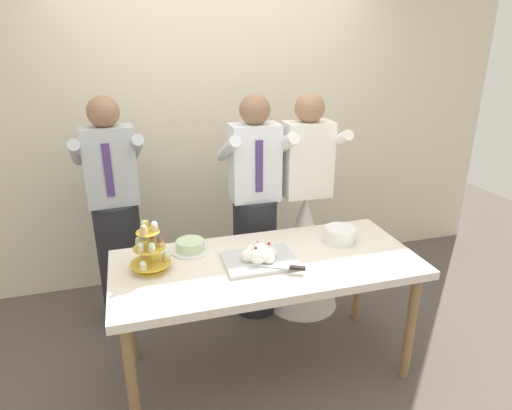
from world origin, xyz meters
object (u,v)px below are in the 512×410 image
Objects in this scene: person_groom at (255,221)px; person_bride at (304,237)px; dessert_table at (267,272)px; cupcake_stand at (150,251)px; round_cake at (190,246)px; plate_stack at (340,235)px; person_guest at (117,226)px; main_cake_tray at (260,256)px.

person_groom is 1.00× the size of person_bride.
dessert_table is 0.67m from person_groom.
cupcake_stand is 1.27× the size of round_cake.
plate_stack is 0.69m from person_groom.
cupcake_stand is (-0.66, 0.08, 0.20)m from dessert_table.
person_bride is at bearing 93.20° from plate_stack.
person_groom reaches higher than cupcake_stand.
dessert_table is 0.56m from plate_stack.
cupcake_stand is at bearing -75.89° from person_guest.
cupcake_stand reaches higher than main_cake_tray.
plate_stack is 0.95m from round_cake.
plate_stack is 1.57m from person_guest.
plate_stack is at bearing -86.80° from person_bride.
cupcake_stand is 0.18× the size of person_groom.
round_cake is (0.25, 0.17, -0.09)m from cupcake_stand.
main_cake_tray is at bearing -170.05° from dessert_table.
dessert_table is at bearing -44.79° from person_guest.
dessert_table is 1.08× the size of person_bride.
round_cake is at bearing 144.98° from main_cake_tray.
main_cake_tray is (0.62, -0.09, -0.08)m from cupcake_stand.
cupcake_stand is 0.73× the size of main_cake_tray.
person_groom is at bearing 79.88° from dessert_table.
person_bride is (0.50, 0.63, -0.12)m from dessert_table.
person_guest reaches higher than dessert_table.
person_bride is (-0.03, 0.51, -0.24)m from plate_stack.
person_groom is at bearing 36.45° from cupcake_stand.
person_groom reaches higher than round_cake.
round_cake is 0.14× the size of person_guest.
main_cake_tray is 0.69m from person_groom.
plate_stack is at bearing -27.95° from person_guest.
plate_stack reaches higher than dessert_table.
cupcake_stand is 1.32m from person_bride.
plate_stack is at bearing 1.58° from cupcake_stand.
dessert_table is at bearing -128.59° from person_bride.
dessert_table is at bearing 9.95° from main_cake_tray.
main_cake_tray is 0.59m from plate_stack.
person_guest is (-1.35, 0.22, 0.16)m from person_bride.
round_cake reaches higher than dessert_table.
person_bride reaches higher than dessert_table.
cupcake_stand is at bearing -143.55° from person_groom.
person_bride is at bearing 22.38° from round_cake.
plate_stack is at bearing 12.11° from dessert_table.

